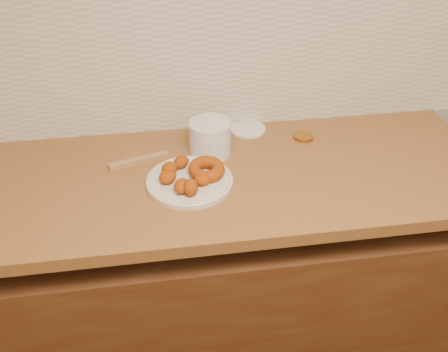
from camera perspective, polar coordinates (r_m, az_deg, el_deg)
The scene contains 10 objects.
base_cabinet at distance 2.00m, azimuth 9.45°, elevation -11.00°, with size 3.60×0.60×0.77m, color brown.
butcher_block at distance 1.60m, azimuth -11.54°, elevation -1.26°, with size 2.30×0.62×0.04m, color brown.
backsplash at distance 1.79m, azimuth 9.22°, elevation 14.67°, with size 3.60×0.02×0.60m, color beige.
donut_plate at distance 1.55m, azimuth -3.76°, elevation -0.58°, with size 0.26×0.26×0.01m, color beige.
ring_donut at distance 1.56m, azimuth -1.92°, elevation 0.74°, with size 0.11×0.11×0.04m, color #973C00.
fried_dough_chunks at distance 1.53m, azimuth -4.64°, elevation -0.11°, with size 0.17×0.20×0.05m.
plastic_tub at distance 1.67m, azimuth -1.52°, elevation 4.18°, with size 0.13×0.13×0.11m, color silver.
tub_lid at distance 1.82m, azimuth 2.63°, elevation 5.13°, with size 0.12×0.12×0.01m, color silver.
brass_jar_lid at distance 1.79m, azimuth 8.63°, elevation 4.27°, with size 0.07×0.07×0.01m, color #B07028.
wooden_utensil at distance 1.66m, azimuth -9.26°, elevation 1.68°, with size 0.19×0.02×0.01m, color #976C47.
Camera 1 is at (-0.52, 0.39, 1.82)m, focal length 42.00 mm.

